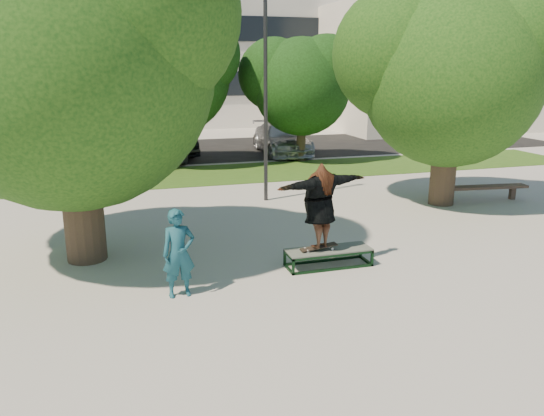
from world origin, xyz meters
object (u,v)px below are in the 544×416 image
object	(u,v)px
lamppost	(266,98)
bystander	(179,253)
bench	(480,188)
tree_right	(448,66)
car_silver_a	(13,141)
car_silver_b	(282,139)
grind_box	(328,257)
car_grey	(148,142)
car_dark	(169,140)
tree_left	(63,48)

from	to	relation	value
lamppost	bystander	world-z (taller)	lamppost
bench	tree_right	bearing A→B (deg)	-175.77
tree_right	bystander	distance (m)	10.12
car_silver_a	car_silver_b	world-z (taller)	car_silver_b
tree_right	grind_box	size ratio (longest dim) A/B	3.62
car_silver_a	bystander	bearing A→B (deg)	-63.96
bystander	car_grey	xyz separation A→B (m)	(0.50, 15.11, -0.01)
car_dark	car_silver_b	xyz separation A→B (m)	(5.24, -1.03, 0.01)
car_silver_a	tree_right	bearing A→B (deg)	-34.86
car_dark	car_grey	distance (m)	1.54
car_silver_a	car_dark	bearing A→B (deg)	-4.95
tree_left	car_dark	xyz separation A→B (m)	(3.36, 13.64, -3.70)
bench	grind_box	bearing A→B (deg)	-142.69
bystander	bench	world-z (taller)	bystander
bench	car_silver_b	size ratio (longest dim) A/B	0.62
car_silver_a	car_silver_b	xyz separation A→B (m)	(12.24, -2.80, 0.02)
bench	car_silver_a	world-z (taller)	car_silver_a
bench	car_silver_b	distance (m)	11.14
tree_right	bench	distance (m)	3.99
lamppost	tree_right	bearing A→B (deg)	-21.28
bench	car_silver_a	distance (m)	20.43
lamppost	car_dark	bearing A→B (deg)	101.24
tree_left	tree_right	size ratio (longest dim) A/B	1.09
tree_left	lamppost	world-z (taller)	tree_left
grind_box	car_silver_b	distance (m)	15.04
car_silver_b	bench	bearing A→B (deg)	-72.05
tree_right	car_dark	xyz separation A→B (m)	(-6.85, 11.65, -3.37)
car_silver_a	bench	bearing A→B (deg)	-32.13
tree_left	bench	distance (m)	12.51
tree_right	car_silver_b	bearing A→B (deg)	98.63
bench	car_silver_a	size ratio (longest dim) A/B	0.74
car_dark	bystander	bearing A→B (deg)	-106.21
tree_left	lamppost	xyz separation A→B (m)	(5.29, 3.91, -1.27)
tree_right	bench	size ratio (longest dim) A/B	2.11
tree_right	car_silver_b	size ratio (longest dim) A/B	1.30
car_dark	tree_left	bearing A→B (deg)	-114.52
lamppost	bystander	bearing A→B (deg)	-118.36
tree_right	grind_box	world-z (taller)	tree_right
tree_right	lamppost	bearing A→B (deg)	158.72
grind_box	car_grey	size ratio (longest dim) A/B	0.31
bench	car_grey	size ratio (longest dim) A/B	0.53
tree_right	bench	xyz separation A→B (m)	(1.48, -0.08, -3.70)
tree_left	car_silver_b	size ratio (longest dim) A/B	1.42
lamppost	car_grey	world-z (taller)	lamppost
lamppost	car_silver_b	bearing A→B (deg)	69.20
grind_box	car_dark	bearing A→B (deg)	95.87
grind_box	lamppost	bearing A→B (deg)	86.81
tree_left	bench	world-z (taller)	tree_left
tree_right	car_silver_b	distance (m)	11.25
bystander	grind_box	bearing A→B (deg)	5.65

